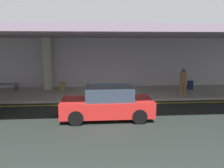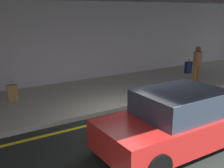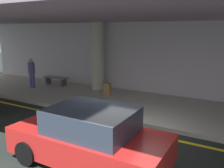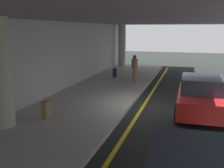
{
  "view_description": "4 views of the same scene",
  "coord_description": "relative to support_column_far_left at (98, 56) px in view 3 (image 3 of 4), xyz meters",
  "views": [
    {
      "loc": [
        -0.69,
        -11.98,
        3.4
      ],
      "look_at": [
        0.43,
        2.2,
        0.86
      ],
      "focal_mm": 36.62,
      "sensor_mm": 36.0,
      "label": 1
    },
    {
      "loc": [
        -4.87,
        -6.44,
        3.4
      ],
      "look_at": [
        0.24,
        1.74,
        0.8
      ],
      "focal_mm": 44.12,
      "sensor_mm": 36.0,
      "label": 2
    },
    {
      "loc": [
        3.21,
        -6.62,
        3.4
      ],
      "look_at": [
        -1.22,
        1.23,
        1.38
      ],
      "focal_mm": 38.94,
      "sensor_mm": 36.0,
      "label": 3
    },
    {
      "loc": [
        -11.32,
        -1.4,
        3.4
      ],
      "look_at": [
        -1.2,
        1.58,
        1.23
      ],
      "focal_mm": 42.92,
      "sensor_mm": 36.0,
      "label": 4
    }
  ],
  "objects": [
    {
      "name": "ceiling_overhang",
      "position": [
        4.0,
        -1.96,
        1.97
      ],
      "size": [
        28.0,
        13.2,
        0.3
      ],
      "primitive_type": "cube",
      "color": "gray",
      "rests_on": "support_column_far_left"
    },
    {
      "name": "car_red",
      "position": [
        3.9,
        -6.47,
        -1.26
      ],
      "size": [
        4.1,
        1.92,
        1.5
      ],
      "rotation": [
        0.0,
        0.0,
        3.21
      ],
      "color": "red",
      "rests_on": "ground"
    },
    {
      "name": "sidewalk",
      "position": [
        4.0,
        -1.46,
        -1.9
      ],
      "size": [
        26.0,
        4.2,
        0.15
      ],
      "primitive_type": "cube",
      "color": "#ADAC9F",
      "rests_on": "ground"
    },
    {
      "name": "lane_stripe_yellow",
      "position": [
        4.0,
        -4.04,
        -1.97
      ],
      "size": [
        26.0,
        0.14,
        0.01
      ],
      "primitive_type": "cube",
      "color": "yellow",
      "rests_on": "ground"
    },
    {
      "name": "support_column_far_left",
      "position": [
        0.0,
        0.0,
        0.0
      ],
      "size": [
        0.69,
        0.69,
        3.65
      ],
      "primitive_type": "cylinder",
      "color": "#AFB39D",
      "rests_on": "sidewalk"
    },
    {
      "name": "bench_metal",
      "position": [
        -2.76,
        -0.4,
        -1.47
      ],
      "size": [
        1.6,
        0.5,
        0.48
      ],
      "color": "slate",
      "rests_on": "sidewalk"
    },
    {
      "name": "terminal_back_wall",
      "position": [
        4.0,
        0.79,
        -0.07
      ],
      "size": [
        26.0,
        0.3,
        3.8
      ],
      "primitive_type": "cube",
      "color": "#B4B0B5",
      "rests_on": "ground"
    },
    {
      "name": "ground_plane",
      "position": [
        4.0,
        -4.56,
        -1.97
      ],
      "size": [
        60.0,
        60.0,
        0.0
      ],
      "primitive_type": "plane",
      "color": "black"
    },
    {
      "name": "person_waiting_for_ride",
      "position": [
        -3.44,
        -1.6,
        -0.86
      ],
      "size": [
        0.38,
        0.38,
        1.68
      ],
      "rotation": [
        0.0,
        0.0,
        1.67
      ],
      "color": "#5A519B",
      "rests_on": "sidewalk"
    },
    {
      "name": "suitcase_upright_primary",
      "position": [
        1.14,
        -0.91,
        -1.51
      ],
      "size": [
        0.36,
        0.22,
        0.9
      ],
      "rotation": [
        0.0,
        0.0,
        0.25
      ],
      "color": "olive",
      "rests_on": "sidewalk"
    }
  ]
}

